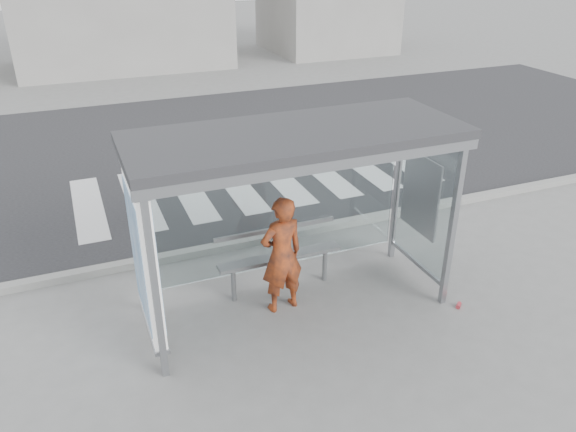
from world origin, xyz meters
The scene contains 8 objects.
ground centered at (0.00, 0.00, 0.00)m, with size 80.00×80.00×0.00m, color slate.
road centered at (0.00, 7.00, 0.00)m, with size 30.00×10.00×0.01m, color #232326.
curb centered at (0.00, 1.95, 0.06)m, with size 30.00×0.18×0.12m, color gray.
crosswalk centered at (1.00, 4.50, 0.00)m, with size 7.55×3.00×0.00m.
bus_shelter centered at (-0.37, 0.06, 1.98)m, with size 4.25×1.65×2.62m.
person centered at (-0.19, 0.05, 0.86)m, with size 0.63×0.41×1.72m, color orange.
bench centered at (-0.05, 0.50, 0.57)m, with size 1.86×0.32×0.96m.
soda_can centered at (2.15, -0.90, 0.03)m, with size 0.06×0.06×0.12m, color #DB404C.
Camera 1 is at (-2.58, -6.08, 4.77)m, focal length 35.00 mm.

